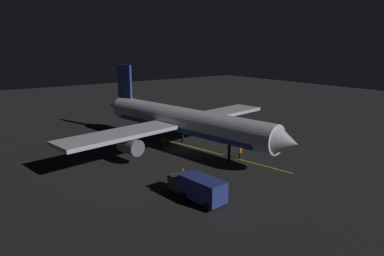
% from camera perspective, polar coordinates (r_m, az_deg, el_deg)
% --- Properties ---
extents(ground_plane, '(180.00, 180.00, 0.20)m').
position_cam_1_polar(ground_plane, '(50.56, -1.35, -3.55)').
color(ground_plane, black).
extents(apron_guide_stripe, '(4.63, 23.36, 0.01)m').
position_cam_1_polar(apron_guide_stripe, '(48.90, 3.66, -4.04)').
color(apron_guide_stripe, gold).
rests_on(apron_guide_stripe, ground_plane).
extents(airliner, '(36.15, 36.59, 11.45)m').
position_cam_1_polar(airliner, '(49.95, -1.87, 1.14)').
color(airliner, white).
rests_on(airliner, ground_plane).
extents(baggage_truck, '(2.77, 6.56, 2.49)m').
position_cam_1_polar(baggage_truck, '(33.88, 1.03, -9.83)').
color(baggage_truck, navy).
rests_on(baggage_truck, ground_plane).
extents(catering_truck, '(6.08, 3.20, 2.43)m').
position_cam_1_polar(catering_truck, '(58.37, 7.78, 0.02)').
color(catering_truck, gold).
rests_on(catering_truck, ground_plane).
extents(ground_crew_worker, '(0.40, 0.40, 1.74)m').
position_cam_1_polar(ground_crew_worker, '(46.41, 7.87, -3.96)').
color(ground_crew_worker, black).
rests_on(ground_crew_worker, ground_plane).
extents(traffic_cone_near_left, '(0.50, 0.50, 0.55)m').
position_cam_1_polar(traffic_cone_near_left, '(41.73, -1.49, -6.77)').
color(traffic_cone_near_left, '#EA590F').
rests_on(traffic_cone_near_left, ground_plane).
extents(traffic_cone_near_right, '(0.50, 0.50, 0.55)m').
position_cam_1_polar(traffic_cone_near_right, '(51.31, 6.01, -2.96)').
color(traffic_cone_near_right, '#EA590F').
rests_on(traffic_cone_near_right, ground_plane).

